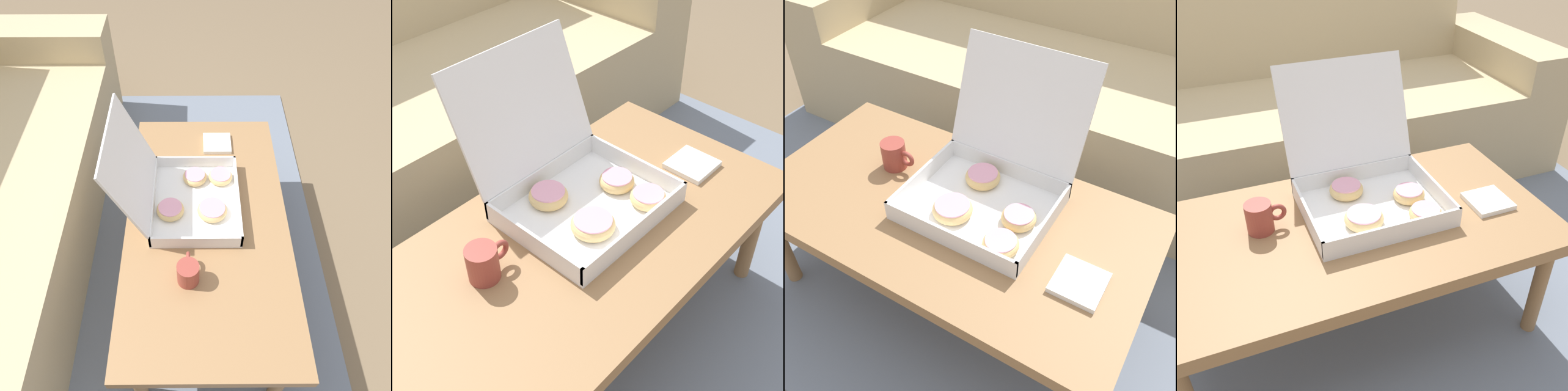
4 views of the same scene
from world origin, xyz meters
TOP-DOWN VIEW (x-y plane):
  - ground_plane at (0.00, 0.00)m, footprint 12.00×12.00m
  - area_rug at (0.00, 0.30)m, footprint 2.56×1.95m
  - coffee_table at (0.00, -0.15)m, footprint 1.10×0.59m
  - pastry_box at (0.08, -0.07)m, footprint 0.39×0.44m
  - coffee_mug at (-0.23, -0.09)m, footprint 0.11×0.07m
  - napkin_stack at (0.40, -0.21)m, footprint 0.12×0.12m

SIDE VIEW (x-z plane):
  - ground_plane at x=0.00m, z-range 0.00..0.00m
  - area_rug at x=0.00m, z-range 0.00..0.01m
  - coffee_table at x=0.00m, z-range 0.16..0.55m
  - napkin_stack at x=0.40m, z-range 0.39..0.41m
  - coffee_mug at x=-0.23m, z-range 0.39..0.48m
  - pastry_box at x=0.08m, z-range 0.28..0.64m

